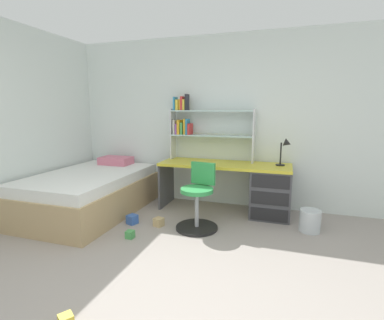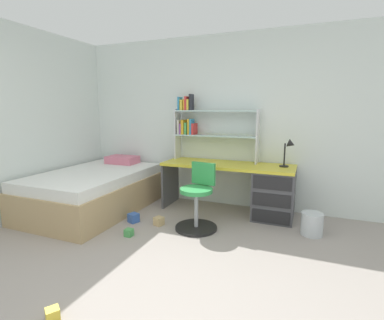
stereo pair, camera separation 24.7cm
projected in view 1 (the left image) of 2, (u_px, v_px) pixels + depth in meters
name	position (u px, v px, depth m)	size (l,w,h in m)	color
room_shell	(95.00, 125.00, 3.43)	(5.83, 6.42, 2.55)	silver
desk	(258.00, 187.00, 4.04)	(1.84, 0.61, 0.70)	gold
bookshelf_hutch	(199.00, 124.00, 4.35)	(1.26, 0.22, 0.99)	silver
desk_lamp	(286.00, 148.00, 3.87)	(0.20, 0.17, 0.38)	black
swivel_chair	(198.00, 203.00, 3.57)	(0.52, 0.52, 0.81)	black
bed_platform	(90.00, 193.00, 4.15)	(1.27, 1.94, 0.69)	tan
waste_bin	(310.00, 221.00, 3.50)	(0.25, 0.25, 0.27)	silver
toy_block_blue_0	(132.00, 219.00, 3.74)	(0.12, 0.12, 0.12)	#3860B7
toy_block_natural_1	(159.00, 222.00, 3.67)	(0.11, 0.11, 0.11)	tan
toy_block_green_2	(130.00, 234.00, 3.33)	(0.09, 0.09, 0.09)	#479E51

